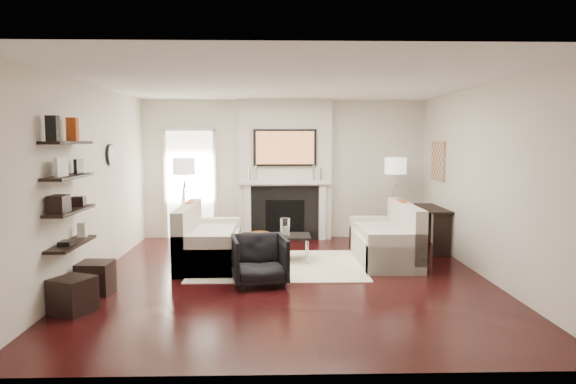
{
  "coord_description": "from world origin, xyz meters",
  "views": [
    {
      "loc": [
        -0.21,
        -7.06,
        1.94
      ],
      "look_at": [
        0.0,
        0.6,
        1.15
      ],
      "focal_mm": 32.0,
      "sensor_mm": 36.0,
      "label": 1
    }
  ],
  "objects_px": {
    "lamp_right_shade": "(396,166)",
    "lamp_left_shade": "(184,166)",
    "ottoman_near": "(95,278)",
    "loveseat_right_base": "(384,248)",
    "armchair": "(260,258)",
    "coffee_table": "(276,236)",
    "loveseat_left_base": "(210,250)"
  },
  "relations": [
    {
      "from": "lamp_right_shade",
      "to": "lamp_left_shade",
      "type": "bearing_deg",
      "value": -178.74
    },
    {
      "from": "lamp_right_shade",
      "to": "ottoman_near",
      "type": "relative_size",
      "value": 1.0
    },
    {
      "from": "loveseat_right_base",
      "to": "armchair",
      "type": "xyz_separation_m",
      "value": [
        -1.95,
        -1.24,
        0.15
      ]
    },
    {
      "from": "loveseat_right_base",
      "to": "armchair",
      "type": "distance_m",
      "value": 2.32
    },
    {
      "from": "coffee_table",
      "to": "ottoman_near",
      "type": "height_order",
      "value": "coffee_table"
    },
    {
      "from": "loveseat_right_base",
      "to": "lamp_left_shade",
      "type": "relative_size",
      "value": 4.5
    },
    {
      "from": "armchair",
      "to": "coffee_table",
      "type": "bearing_deg",
      "value": 70.9
    },
    {
      "from": "armchair",
      "to": "ottoman_near",
      "type": "bearing_deg",
      "value": -179.76
    },
    {
      "from": "loveseat_right_base",
      "to": "lamp_right_shade",
      "type": "height_order",
      "value": "lamp_right_shade"
    },
    {
      "from": "loveseat_left_base",
      "to": "loveseat_right_base",
      "type": "height_order",
      "value": "same"
    },
    {
      "from": "lamp_left_shade",
      "to": "lamp_right_shade",
      "type": "height_order",
      "value": "same"
    },
    {
      "from": "armchair",
      "to": "lamp_left_shade",
      "type": "bearing_deg",
      "value": 109.35
    },
    {
      "from": "loveseat_right_base",
      "to": "armchair",
      "type": "bearing_deg",
      "value": -147.5
    },
    {
      "from": "loveseat_left_base",
      "to": "lamp_right_shade",
      "type": "height_order",
      "value": "lamp_right_shade"
    },
    {
      "from": "loveseat_left_base",
      "to": "loveseat_right_base",
      "type": "xyz_separation_m",
      "value": [
        2.76,
        0.09,
        0.0
      ]
    },
    {
      "from": "loveseat_right_base",
      "to": "armchair",
      "type": "relative_size",
      "value": 2.49
    },
    {
      "from": "loveseat_right_base",
      "to": "coffee_table",
      "type": "xyz_separation_m",
      "value": [
        -1.73,
        0.06,
        0.19
      ]
    },
    {
      "from": "ottoman_near",
      "to": "lamp_right_shade",
      "type": "bearing_deg",
      "value": 34.09
    },
    {
      "from": "lamp_left_shade",
      "to": "ottoman_near",
      "type": "bearing_deg",
      "value": -101.78
    },
    {
      "from": "lamp_left_shade",
      "to": "lamp_right_shade",
      "type": "bearing_deg",
      "value": 1.26
    },
    {
      "from": "lamp_left_shade",
      "to": "loveseat_left_base",
      "type": "bearing_deg",
      "value": -66.75
    },
    {
      "from": "loveseat_left_base",
      "to": "lamp_left_shade",
      "type": "distance_m",
      "value": 2.02
    },
    {
      "from": "lamp_left_shade",
      "to": "loveseat_right_base",
      "type": "bearing_deg",
      "value": -22.07
    },
    {
      "from": "loveseat_right_base",
      "to": "ottoman_near",
      "type": "height_order",
      "value": "loveseat_right_base"
    },
    {
      "from": "loveseat_right_base",
      "to": "lamp_right_shade",
      "type": "bearing_deg",
      "value": 70.87
    },
    {
      "from": "loveseat_left_base",
      "to": "coffee_table",
      "type": "relative_size",
      "value": 1.64
    },
    {
      "from": "loveseat_right_base",
      "to": "ottoman_near",
      "type": "xyz_separation_m",
      "value": [
        -4.01,
        -1.6,
        -0.01
      ]
    },
    {
      "from": "loveseat_left_base",
      "to": "loveseat_right_base",
      "type": "bearing_deg",
      "value": 1.88
    },
    {
      "from": "loveseat_left_base",
      "to": "coffee_table",
      "type": "height_order",
      "value": "same"
    },
    {
      "from": "armchair",
      "to": "ottoman_near",
      "type": "height_order",
      "value": "armchair"
    },
    {
      "from": "lamp_right_shade",
      "to": "ottoman_near",
      "type": "distance_m",
      "value": 5.6
    },
    {
      "from": "coffee_table",
      "to": "lamp_left_shade",
      "type": "height_order",
      "value": "lamp_left_shade"
    }
  ]
}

